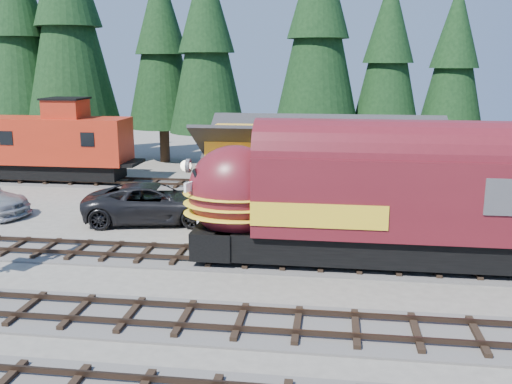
# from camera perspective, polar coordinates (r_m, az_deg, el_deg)

# --- Properties ---
(ground) EXTENTS (120.00, 120.00, 0.00)m
(ground) POSITION_cam_1_polar(r_m,az_deg,el_deg) (20.06, 6.25, -11.02)
(ground) COLOR #6B665B
(ground) RESTS_ON ground
(track_spur) EXTENTS (32.00, 3.20, 0.33)m
(track_spur) POSITION_cam_1_polar(r_m,az_deg,el_deg) (38.64, -7.93, 0.74)
(track_spur) COLOR #4C4947
(track_spur) RESTS_ON ground
(depot) EXTENTS (12.80, 7.00, 5.30)m
(depot) POSITION_cam_1_polar(r_m,az_deg,el_deg) (29.31, 6.98, 2.68)
(depot) COLOR orange
(depot) RESTS_ON ground
(conifer_backdrop) EXTENTS (78.37, 22.53, 17.23)m
(conifer_backdrop) POSITION_cam_1_polar(r_m,az_deg,el_deg) (43.56, 16.03, 15.16)
(conifer_backdrop) COLOR black
(conifer_backdrop) RESTS_ON ground
(locomotive) EXTENTS (16.59, 3.30, 4.51)m
(locomotive) POSITION_cam_1_polar(r_m,az_deg,el_deg) (23.10, 12.38, -1.14)
(locomotive) COLOR black
(locomotive) RESTS_ON ground
(caboose) EXTENTS (10.26, 2.98, 5.34)m
(caboose) POSITION_cam_1_polar(r_m,az_deg,el_deg) (41.29, -19.46, 4.54)
(caboose) COLOR black
(caboose) RESTS_ON ground
(pickup_truck_a) EXTENTS (7.64, 4.54, 1.99)m
(pickup_truck_a) POSITION_cam_1_polar(r_m,az_deg,el_deg) (29.88, -10.12, -1.09)
(pickup_truck_a) COLOR black
(pickup_truck_a) RESTS_ON ground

